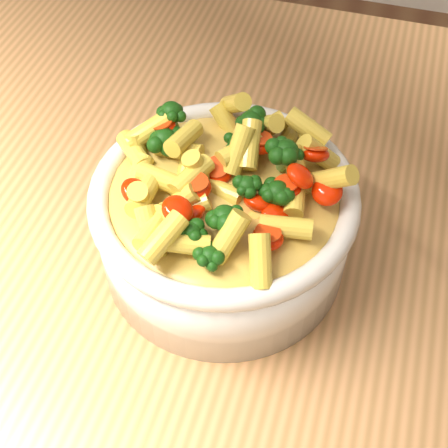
# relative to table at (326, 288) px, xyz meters

# --- Properties ---
(table) EXTENTS (1.20, 0.80, 0.90)m
(table) POSITION_rel_table_xyz_m (0.00, 0.00, 0.00)
(table) COLOR tan
(table) RESTS_ON ground
(serving_bowl) EXTENTS (0.24, 0.24, 0.10)m
(serving_bowl) POSITION_rel_table_xyz_m (-0.10, -0.06, 0.15)
(serving_bowl) COLOR silver
(serving_bowl) RESTS_ON table
(pasta_salad) EXTENTS (0.19, 0.19, 0.04)m
(pasta_salad) POSITION_rel_table_xyz_m (-0.10, -0.06, 0.22)
(pasta_salad) COLOR #E0C346
(pasta_salad) RESTS_ON serving_bowl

